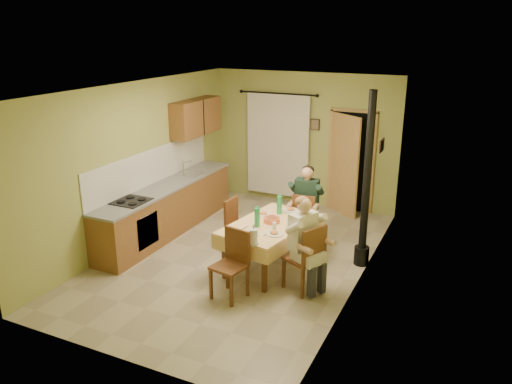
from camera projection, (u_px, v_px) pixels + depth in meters
The scene contains 17 objects.
floor at pixel (240, 257), 8.36m from camera, with size 4.00×6.00×0.01m, color tan.
room_shell at pixel (239, 151), 7.78m from camera, with size 4.04×6.04×2.82m.
kitchen_run at pixel (167, 207), 9.24m from camera, with size 0.64×3.64×1.56m.
upper_cabinets at pixel (196, 117), 9.94m from camera, with size 0.35×1.40×0.70m, color brown.
curtain at pixel (278, 145), 10.67m from camera, with size 1.70×0.07×2.22m.
doorway at pixel (348, 163), 10.07m from camera, with size 0.96×0.52×2.15m.
dining_table at pixel (270, 245), 7.87m from camera, with size 1.27×1.81×0.76m.
tableware at pixel (267, 222), 7.64m from camera, with size 0.72×1.65×0.33m.
chair_far at pixel (305, 228), 8.78m from camera, with size 0.43×0.43×0.95m.
chair_near at pixel (230, 278), 7.03m from camera, with size 0.50×0.50×0.99m.
chair_right at pixel (304, 271), 7.24m from camera, with size 0.61×0.61×1.02m.
chair_left at pixel (239, 236), 8.45m from camera, with size 0.42×0.42×0.94m.
man_far at pixel (306, 197), 8.60m from camera, with size 0.60×0.49×1.39m.
man_right at pixel (304, 233), 7.07m from camera, with size 0.61×0.65×1.39m.
stove_flue at pixel (365, 205), 7.78m from camera, with size 0.24×0.24×2.80m.
picture_back at pixel (315, 125), 10.26m from camera, with size 0.19×0.03×0.23m, color black.
picture_right at pixel (382, 146), 8.01m from camera, with size 0.03×0.31×0.21m, color brown.
Camera 1 is at (3.46, -6.76, 3.67)m, focal length 35.00 mm.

